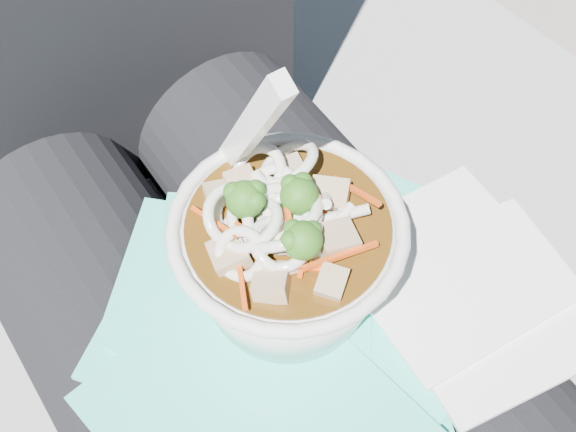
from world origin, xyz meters
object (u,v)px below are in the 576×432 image
person_body (212,255)px  udon_bowl (287,250)px  lap (277,359)px  plastic_bag (278,322)px  stone_ledge (209,369)px

person_body → udon_bowl: person_body is taller
lap → person_body: person_body is taller
plastic_bag → udon_bowl: (0.01, 0.01, 0.06)m
udon_bowl → lap: bearing=-178.9°
person_body → udon_bowl: bearing=-84.5°
person_body → lap: bearing=-90.0°
lap → plastic_bag: bearing=-116.3°
plastic_bag → person_body: bearing=86.7°
lap → plastic_bag: 0.09m
plastic_bag → udon_bowl: size_ratio=1.56×
person_body → plastic_bag: (-0.01, -0.10, 0.06)m
lap → person_body: 0.10m
lap → stone_ledge: bearing=90.0°
udon_bowl → stone_ledge: bearing=93.4°
lap → udon_bowl: udon_bowl is taller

